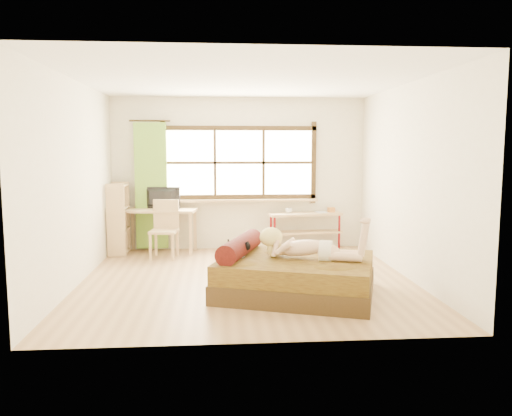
{
  "coord_description": "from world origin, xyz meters",
  "views": [
    {
      "loc": [
        -0.39,
        -6.69,
        1.8
      ],
      "look_at": [
        0.14,
        0.2,
        0.98
      ],
      "focal_mm": 35.0,
      "sensor_mm": 36.0,
      "label": 1
    }
  ],
  "objects": [
    {
      "name": "cup",
      "position": [
        0.87,
        2.07,
        0.7
      ],
      "size": [
        0.13,
        0.13,
        0.09
      ],
      "primitive_type": "imported",
      "rotation": [
        0.0,
        0.0,
        0.14
      ],
      "color": "gray",
      "rests_on": "pipe_shelf"
    },
    {
      "name": "book",
      "position": [
        1.37,
        2.07,
        0.66
      ],
      "size": [
        0.2,
        0.26,
        0.02
      ],
      "primitive_type": "imported",
      "rotation": [
        0.0,
        0.0,
        0.14
      ],
      "color": "gray",
      "rests_on": "pipe_shelf"
    },
    {
      "name": "pipe_shelf",
      "position": [
        1.19,
        2.07,
        0.48
      ],
      "size": [
        1.34,
        0.5,
        0.74
      ],
      "rotation": [
        0.0,
        0.0,
        0.14
      ],
      "color": "tan",
      "rests_on": "floor"
    },
    {
      "name": "floor",
      "position": [
        0.0,
        0.0,
        0.0
      ],
      "size": [
        4.5,
        4.5,
        0.0
      ],
      "primitive_type": "plane",
      "color": "#9E754C",
      "rests_on": "ground"
    },
    {
      "name": "curtain",
      "position": [
        -1.55,
        2.13,
        1.15
      ],
      "size": [
        0.55,
        0.1,
        2.2
      ],
      "primitive_type": "cube",
      "color": "olive",
      "rests_on": "wall_back"
    },
    {
      "name": "desk",
      "position": [
        -1.38,
        1.95,
        0.66
      ],
      "size": [
        1.28,
        0.7,
        0.76
      ],
      "rotation": [
        0.0,
        0.0,
        -0.12
      ],
      "color": "tan",
      "rests_on": "floor"
    },
    {
      "name": "window",
      "position": [
        0.0,
        2.22,
        1.51
      ],
      "size": [
        2.8,
        0.16,
        1.46
      ],
      "color": "#FFEDBF",
      "rests_on": "wall_back"
    },
    {
      "name": "monitor",
      "position": [
        -1.38,
        2.0,
        0.95
      ],
      "size": [
        0.66,
        0.16,
        0.38
      ],
      "primitive_type": "imported",
      "rotation": [
        0.0,
        0.0,
        3.02
      ],
      "color": "black",
      "rests_on": "desk"
    },
    {
      "name": "wall_back",
      "position": [
        0.0,
        2.25,
        1.35
      ],
      "size": [
        4.5,
        0.0,
        4.5
      ],
      "primitive_type": "plane",
      "rotation": [
        1.57,
        0.0,
        0.0
      ],
      "color": "silver",
      "rests_on": "floor"
    },
    {
      "name": "wall_left",
      "position": [
        -2.25,
        0.0,
        1.35
      ],
      "size": [
        0.0,
        4.5,
        4.5
      ],
      "primitive_type": "plane",
      "rotation": [
        1.57,
        0.0,
        1.57
      ],
      "color": "silver",
      "rests_on": "floor"
    },
    {
      "name": "woman",
      "position": [
        0.72,
        -0.77,
        0.74
      ],
      "size": [
        1.34,
        0.77,
        0.55
      ],
      "primitive_type": null,
      "rotation": [
        0.0,
        0.0,
        -0.33
      ],
      "color": "#DCAF8E",
      "rests_on": "bed"
    },
    {
      "name": "bed",
      "position": [
        0.53,
        -0.71,
        0.25
      ],
      "size": [
        2.22,
        1.99,
        0.7
      ],
      "rotation": [
        0.0,
        0.0,
        -0.33
      ],
      "color": "black",
      "rests_on": "floor"
    },
    {
      "name": "bookshelf",
      "position": [
        -2.08,
        1.87,
        0.62
      ],
      "size": [
        0.31,
        0.53,
        1.22
      ],
      "rotation": [
        0.0,
        0.0,
        0.01
      ],
      "color": "tan",
      "rests_on": "floor"
    },
    {
      "name": "chair",
      "position": [
        -1.27,
        1.59,
        0.53
      ],
      "size": [
        0.48,
        0.48,
        0.95
      ],
      "rotation": [
        0.0,
        0.0,
        -0.12
      ],
      "color": "tan",
      "rests_on": "floor"
    },
    {
      "name": "kitten",
      "position": [
        -0.15,
        -0.62,
        0.57
      ],
      "size": [
        0.3,
        0.19,
        0.22
      ],
      "primitive_type": null,
      "rotation": [
        0.0,
        0.0,
        -0.33
      ],
      "color": "black",
      "rests_on": "bed"
    },
    {
      "name": "wall_front",
      "position": [
        0.0,
        -2.25,
        1.35
      ],
      "size": [
        4.5,
        0.0,
        4.5
      ],
      "primitive_type": "plane",
      "rotation": [
        -1.57,
        0.0,
        0.0
      ],
      "color": "silver",
      "rests_on": "floor"
    },
    {
      "name": "ceiling",
      "position": [
        0.0,
        0.0,
        2.7
      ],
      "size": [
        4.5,
        4.5,
        0.0
      ],
      "primitive_type": "plane",
      "rotation": [
        3.14,
        0.0,
        0.0
      ],
      "color": "white",
      "rests_on": "wall_back"
    },
    {
      "name": "wall_right",
      "position": [
        2.25,
        0.0,
        1.35
      ],
      "size": [
        0.0,
        4.5,
        4.5
      ],
      "primitive_type": "plane",
      "rotation": [
        1.57,
        0.0,
        -1.57
      ],
      "color": "silver",
      "rests_on": "floor"
    }
  ]
}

